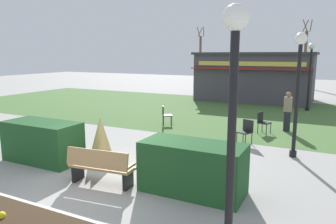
{
  "coord_description": "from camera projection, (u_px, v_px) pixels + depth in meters",
  "views": [
    {
      "loc": [
        4.99,
        -6.21,
        3.23
      ],
      "look_at": [
        0.02,
        3.61,
        1.25
      ],
      "focal_mm": 34.21,
      "sensor_mm": 36.0,
      "label": 1
    }
  ],
  "objects": [
    {
      "name": "cafe_chair_east",
      "position": [
        246.0,
        130.0,
        11.63
      ],
      "size": [
        0.58,
        0.58,
        0.89
      ],
      "color": "black",
      "rests_on": "ground_plane"
    },
    {
      "name": "park_bench",
      "position": [
        100.0,
        167.0,
        7.95
      ],
      "size": [
        1.75,
        0.7,
        0.95
      ],
      "color": "tan",
      "rests_on": "ground_plane"
    },
    {
      "name": "lamppost_near",
      "position": [
        232.0,
        112.0,
        4.34
      ],
      "size": [
        0.36,
        0.36,
        3.88
      ],
      "color": "black",
      "rests_on": "ground_plane"
    },
    {
      "name": "ornamental_grass_behind_center",
      "position": [
        101.0,
        138.0,
        9.97
      ],
      "size": [
        0.78,
        0.78,
        1.35
      ],
      "primitive_type": "cone",
      "color": "tan",
      "rests_on": "ground_plane"
    },
    {
      "name": "lamppost_far",
      "position": [
        310.0,
        68.0,
        18.24
      ],
      "size": [
        0.36,
        0.36,
        3.88
      ],
      "color": "black",
      "rests_on": "ground_plane"
    },
    {
      "name": "tree_left_bg",
      "position": [
        305.0,
        58.0,
        31.58
      ],
      "size": [
        0.91,
        0.96,
        6.56
      ],
      "color": "brown",
      "rests_on": "ground_plane"
    },
    {
      "name": "food_kiosk",
      "position": [
        255.0,
        76.0,
        22.82
      ],
      "size": [
        7.99,
        4.93,
        3.38
      ],
      "color": "#47424C",
      "rests_on": "ground_plane"
    },
    {
      "name": "ornamental_grass_behind_far",
      "position": [
        159.0,
        148.0,
        9.42
      ],
      "size": [
        0.69,
        0.69,
        1.03
      ],
      "primitive_type": "cone",
      "color": "tan",
      "rests_on": "ground_plane"
    },
    {
      "name": "ornamental_grass_behind_right",
      "position": [
        103.0,
        147.0,
        9.38
      ],
      "size": [
        0.68,
        0.68,
        1.12
      ],
      "primitive_type": "cone",
      "color": "tan",
      "rests_on": "ground_plane"
    },
    {
      "name": "tree_right_bg",
      "position": [
        200.0,
        57.0,
        39.48
      ],
      "size": [
        0.91,
        0.96,
        6.52
      ],
      "color": "brown",
      "rests_on": "ground_plane"
    },
    {
      "name": "hedge_right",
      "position": [
        193.0,
        168.0,
        7.51
      ],
      "size": [
        2.42,
        1.1,
        1.21
      ],
      "primitive_type": "cube",
      "color": "#1E4C23",
      "rests_on": "ground_plane"
    },
    {
      "name": "cafe_chair_center",
      "position": [
        263.0,
        121.0,
        13.22
      ],
      "size": [
        0.55,
        0.55,
        0.89
      ],
      "color": "black",
      "rests_on": "ground_plane"
    },
    {
      "name": "ornamental_grass_behind_left",
      "position": [
        101.0,
        143.0,
        10.15
      ],
      "size": [
        0.52,
        0.52,
        0.91
      ],
      "primitive_type": "cone",
      "color": "tan",
      "rests_on": "ground_plane"
    },
    {
      "name": "cafe_chair_west",
      "position": [
        165.0,
        114.0,
        14.79
      ],
      "size": [
        0.61,
        0.61,
        0.89
      ],
      "color": "black",
      "rests_on": "ground_plane"
    },
    {
      "name": "lamppost_mid",
      "position": [
        298.0,
        80.0,
        9.82
      ],
      "size": [
        0.36,
        0.36,
        3.88
      ],
      "color": "black",
      "rests_on": "ground_plane"
    },
    {
      "name": "hedge_left",
      "position": [
        43.0,
        142.0,
        9.75
      ],
      "size": [
        2.4,
        1.1,
        1.22
      ],
      "primitive_type": "cube",
      "color": "#1E4C23",
      "rests_on": "ground_plane"
    },
    {
      "name": "ground_plane",
      "position": [
        104.0,
        182.0,
        8.24
      ],
      "size": [
        80.0,
        80.0,
        0.0
      ],
      "primitive_type": "plane",
      "color": "#999691"
    },
    {
      "name": "parked_car_west_slot",
      "position": [
        244.0,
        83.0,
        29.75
      ],
      "size": [
        4.33,
        2.31,
        1.2
      ],
      "color": "silver",
      "rests_on": "ground_plane"
    },
    {
      "name": "person_strolling",
      "position": [
        288.0,
        111.0,
        13.52
      ],
      "size": [
        0.34,
        0.34,
        1.69
      ],
      "rotation": [
        0.0,
        0.0,
        1.06
      ],
      "color": "#23232D",
      "rests_on": "ground_plane"
    },
    {
      "name": "trash_bin",
      "position": [
        27.0,
        139.0,
        10.62
      ],
      "size": [
        0.52,
        0.52,
        0.91
      ],
      "primitive_type": "cylinder",
      "color": "#2D4233",
      "rests_on": "ground_plane"
    },
    {
      "name": "lawn_patch",
      "position": [
        229.0,
        112.0,
        18.14
      ],
      "size": [
        36.0,
        12.0,
        0.01
      ],
      "primitive_type": "cube",
      "color": "#446B33",
      "rests_on": "ground_plane"
    }
  ]
}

